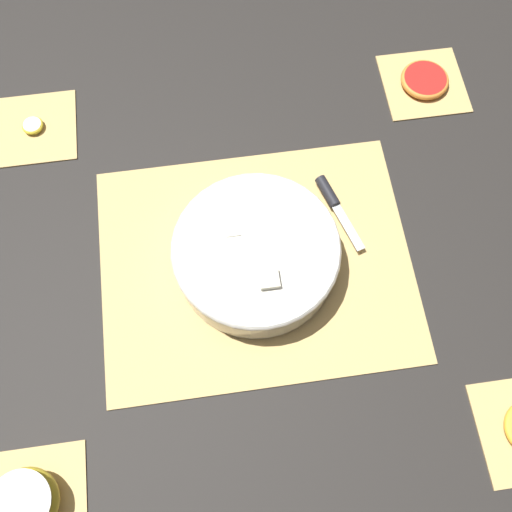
% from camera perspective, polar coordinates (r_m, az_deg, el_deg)
% --- Properties ---
extents(ground_plane, '(6.00, 6.00, 0.00)m').
position_cam_1_polar(ground_plane, '(0.94, 0.00, -0.73)').
color(ground_plane, black).
extents(bamboo_mat_center, '(0.48, 0.39, 0.01)m').
position_cam_1_polar(bamboo_mat_center, '(0.93, 0.00, -0.66)').
color(bamboo_mat_center, tan).
rests_on(bamboo_mat_center, ground_plane).
extents(coaster_mat_near_left, '(0.14, 0.14, 0.01)m').
position_cam_1_polar(coaster_mat_near_left, '(1.15, 15.66, 15.57)').
color(coaster_mat_near_left, tan).
rests_on(coaster_mat_near_left, ground_plane).
extents(coaster_mat_near_right, '(0.14, 0.14, 0.01)m').
position_cam_1_polar(coaster_mat_near_right, '(1.12, -20.37, 11.36)').
color(coaster_mat_near_right, tan).
rests_on(coaster_mat_near_right, ground_plane).
extents(coaster_mat_far_right, '(0.14, 0.14, 0.01)m').
position_cam_1_polar(coaster_mat_far_right, '(0.91, -20.49, -21.14)').
color(coaster_mat_far_right, tan).
rests_on(coaster_mat_far_right, ground_plane).
extents(fruit_salad_bowl, '(0.25, 0.25, 0.07)m').
position_cam_1_polar(fruit_salad_bowl, '(0.90, -0.02, 0.24)').
color(fruit_salad_bowl, silver).
rests_on(fruit_salad_bowl, bamboo_mat_center).
extents(paring_knife, '(0.06, 0.14, 0.02)m').
position_cam_1_polar(paring_knife, '(0.98, 7.04, 5.73)').
color(paring_knife, silver).
rests_on(paring_knife, bamboo_mat_center).
extents(apple_half, '(0.09, 0.09, 0.05)m').
position_cam_1_polar(apple_half, '(0.89, -21.12, -21.05)').
color(apple_half, gold).
rests_on(apple_half, coaster_mat_far_right).
extents(banana_coin_single, '(0.04, 0.04, 0.01)m').
position_cam_1_polar(banana_coin_single, '(1.11, -20.50, 11.57)').
color(banana_coin_single, '#F7EFC6').
rests_on(banana_coin_single, coaster_mat_near_right).
extents(grapefruit_slice, '(0.09, 0.09, 0.01)m').
position_cam_1_polar(grapefruit_slice, '(1.14, 15.77, 15.84)').
color(grapefruit_slice, '#B2231E').
rests_on(grapefruit_slice, coaster_mat_near_left).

